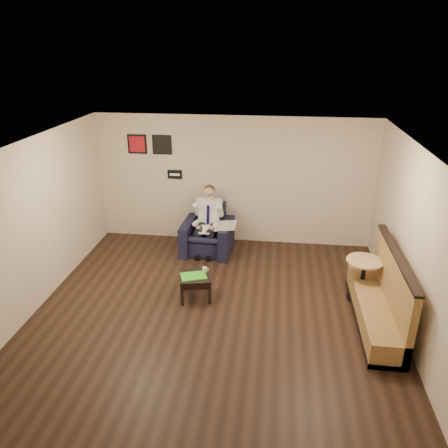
# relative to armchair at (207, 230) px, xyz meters

# --- Properties ---
(ground) EXTENTS (6.00, 6.00, 0.00)m
(ground) POSITION_rel_armchair_xyz_m (0.49, -2.35, -0.49)
(ground) COLOR black
(ground) RESTS_ON ground
(wall_back) EXTENTS (6.00, 0.02, 2.80)m
(wall_back) POSITION_rel_armchair_xyz_m (0.49, 0.65, 0.91)
(wall_back) COLOR beige
(wall_back) RESTS_ON ground
(wall_front) EXTENTS (6.00, 0.02, 2.80)m
(wall_front) POSITION_rel_armchair_xyz_m (0.49, -5.35, 0.91)
(wall_front) COLOR beige
(wall_front) RESTS_ON ground
(wall_left) EXTENTS (0.02, 6.00, 2.80)m
(wall_left) POSITION_rel_armchair_xyz_m (-2.51, -2.35, 0.91)
(wall_left) COLOR beige
(wall_left) RESTS_ON ground
(wall_right) EXTENTS (0.02, 6.00, 2.80)m
(wall_right) POSITION_rel_armchair_xyz_m (3.49, -2.35, 0.91)
(wall_right) COLOR beige
(wall_right) RESTS_ON ground
(ceiling) EXTENTS (6.00, 6.00, 0.02)m
(ceiling) POSITION_rel_armchair_xyz_m (0.49, -2.35, 2.31)
(ceiling) COLOR white
(ceiling) RESTS_ON wall_back
(seating_sign) EXTENTS (0.32, 0.02, 0.20)m
(seating_sign) POSITION_rel_armchair_xyz_m (-0.81, 0.64, 1.01)
(seating_sign) COLOR black
(seating_sign) RESTS_ON wall_back
(art_print_left) EXTENTS (0.42, 0.03, 0.42)m
(art_print_left) POSITION_rel_armchair_xyz_m (-1.61, 0.64, 1.66)
(art_print_left) COLOR red
(art_print_left) RESTS_ON wall_back
(art_print_right) EXTENTS (0.42, 0.03, 0.42)m
(art_print_right) POSITION_rel_armchair_xyz_m (-1.06, 0.64, 1.66)
(art_print_right) COLOR black
(art_print_right) RESTS_ON wall_back
(armchair) EXTENTS (1.07, 1.07, 0.99)m
(armchair) POSITION_rel_armchair_xyz_m (0.00, 0.00, 0.00)
(armchair) COLOR black
(armchair) RESTS_ON ground
(seated_man) EXTENTS (0.69, 1.00, 1.35)m
(seated_man) POSITION_rel_armchair_xyz_m (-0.01, -0.13, 0.18)
(seated_man) COLOR silver
(seated_man) RESTS_ON armchair
(lap_papers) EXTENTS (0.23, 0.33, 0.01)m
(lap_papers) POSITION_rel_armchair_xyz_m (-0.01, -0.24, 0.11)
(lap_papers) COLOR white
(lap_papers) RESTS_ON seated_man
(newspaper) EXTENTS (0.43, 0.54, 0.01)m
(newspaper) POSITION_rel_armchair_xyz_m (0.41, -0.13, 0.18)
(newspaper) COLOR silver
(newspaper) RESTS_ON armchair
(side_table) EXTENTS (0.63, 0.63, 0.43)m
(side_table) POSITION_rel_armchair_xyz_m (0.08, -1.85, -0.28)
(side_table) COLOR black
(side_table) RESTS_ON ground
(green_folder) EXTENTS (0.51, 0.44, 0.01)m
(green_folder) POSITION_rel_armchair_xyz_m (0.06, -1.87, -0.05)
(green_folder) COLOR green
(green_folder) RESTS_ON side_table
(coffee_mug) EXTENTS (0.09, 0.09, 0.09)m
(coffee_mug) POSITION_rel_armchair_xyz_m (0.23, -1.70, -0.01)
(coffee_mug) COLOR white
(coffee_mug) RESTS_ON side_table
(smartphone) EXTENTS (0.14, 0.07, 0.01)m
(smartphone) POSITION_rel_armchair_xyz_m (0.10, -1.69, -0.06)
(smartphone) COLOR black
(smartphone) RESTS_ON side_table
(banquette) EXTENTS (0.56, 2.36, 1.21)m
(banquette) POSITION_rel_armchair_xyz_m (3.08, -2.19, 0.11)
(banquette) COLOR olive
(banquette) RESTS_ON ground
(cafe_table) EXTENTS (0.66, 0.66, 0.77)m
(cafe_table) POSITION_rel_armchair_xyz_m (2.97, -1.54, -0.11)
(cafe_table) COLOR tan
(cafe_table) RESTS_ON ground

